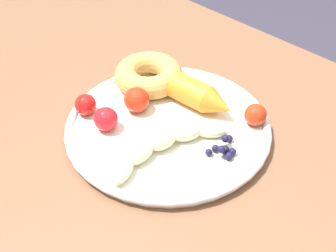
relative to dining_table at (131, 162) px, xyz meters
name	(u,v)px	position (x,y,z in m)	size (l,w,h in m)	color
dining_table	(131,162)	(0.00, 0.00, 0.00)	(1.29, 0.73, 0.72)	brown
plate	(168,127)	(0.06, 0.03, 0.09)	(0.30, 0.30, 0.02)	silver
banana	(164,144)	(0.09, -0.01, 0.11)	(0.08, 0.19, 0.03)	beige
carrot_orange	(202,97)	(0.07, 0.09, 0.12)	(0.11, 0.05, 0.04)	orange
donut	(149,75)	(-0.03, 0.08, 0.12)	(0.11, 0.11, 0.04)	tan
blueberry_pile	(224,148)	(0.15, 0.04, 0.11)	(0.03, 0.05, 0.02)	#191638
tomato_near	(255,115)	(0.15, 0.12, 0.11)	(0.03, 0.03, 0.03)	red
tomato_mid	(86,105)	(-0.05, -0.04, 0.11)	(0.03, 0.03, 0.03)	red
tomato_far	(135,99)	(0.00, 0.02, 0.12)	(0.04, 0.04, 0.04)	red
tomato_extra	(105,119)	(0.00, -0.04, 0.11)	(0.04, 0.04, 0.04)	red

